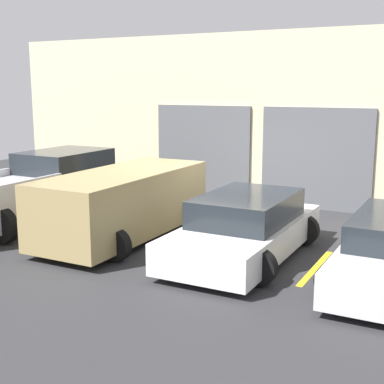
{
  "coord_description": "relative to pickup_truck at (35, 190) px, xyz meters",
  "views": [
    {
      "loc": [
        5.29,
        -11.48,
        3.34
      ],
      "look_at": [
        0.0,
        -1.42,
        1.1
      ],
      "focal_mm": 50.0,
      "sensor_mm": 36.0,
      "label": 1
    }
  ],
  "objects": [
    {
      "name": "ground_plane",
      "position": [
        4.34,
        1.66,
        -0.8
      ],
      "size": [
        28.0,
        28.0,
        0.0
      ],
      "primitive_type": "plane",
      "color": "#2D2D30"
    },
    {
      "name": "pickup_truck",
      "position": [
        0.0,
        0.0,
        0.0
      ],
      "size": [
        2.37,
        5.11,
        1.67
      ],
      "color": "silver",
      "rests_on": "ground"
    },
    {
      "name": "parking_stripe_centre",
      "position": [
        4.34,
        -0.26,
        -0.79
      ],
      "size": [
        0.12,
        2.2,
        0.01
      ],
      "primitive_type": "cube",
      "color": "gold",
      "rests_on": "ground"
    },
    {
      "name": "sedan_white",
      "position": [
        5.79,
        -0.22,
        -0.21
      ],
      "size": [
        2.26,
        4.41,
        1.25
      ],
      "color": "white",
      "rests_on": "ground"
    },
    {
      "name": "shophouse_building",
      "position": [
        4.33,
        4.95,
        1.62
      ],
      "size": [
        17.57,
        0.68,
        4.88
      ],
      "color": "beige",
      "rests_on": "ground"
    },
    {
      "name": "parking_stripe_left",
      "position": [
        1.45,
        -0.26,
        -0.79
      ],
      "size": [
        0.12,
        2.2,
        0.01
      ],
      "primitive_type": "cube",
      "color": "gold",
      "rests_on": "ground"
    },
    {
      "name": "sedan_side",
      "position": [
        2.89,
        -0.25,
        0.03
      ],
      "size": [
        2.19,
        4.62,
        1.51
      ],
      "color": "#9E8956",
      "rests_on": "ground"
    },
    {
      "name": "parking_stripe_right",
      "position": [
        7.23,
        -0.26,
        -0.79
      ],
      "size": [
        0.12,
        2.2,
        0.01
      ],
      "primitive_type": "cube",
      "color": "gold",
      "rests_on": "ground"
    }
  ]
}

